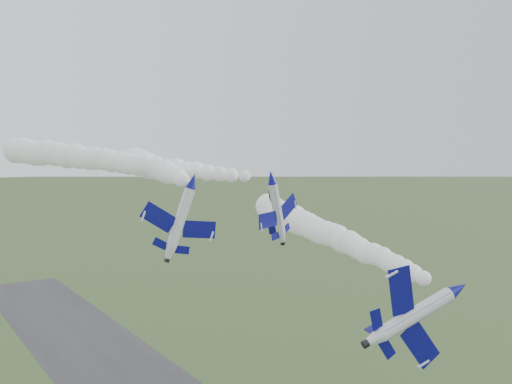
% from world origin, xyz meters
% --- Properties ---
extents(jet_lead, '(6.14, 13.71, 10.55)m').
position_xyz_m(jet_lead, '(12.31, -8.76, 30.53)').
color(jet_lead, silver).
extents(smoke_trail_jet_lead, '(19.35, 60.19, 5.39)m').
position_xyz_m(smoke_trail_jet_lead, '(21.09, 23.81, 32.08)').
color(smoke_trail_jet_lead, silver).
extents(jet_pair_left, '(9.78, 12.03, 3.97)m').
position_xyz_m(jet_pair_left, '(-4.93, 19.58, 41.40)').
color(jet_pair_left, silver).
extents(smoke_trail_jet_pair_left, '(19.14, 53.66, 5.42)m').
position_xyz_m(smoke_trail_jet_pair_left, '(1.82, 48.53, 42.39)').
color(smoke_trail_jet_pair_left, silver).
extents(jet_pair_right, '(9.33, 11.23, 3.60)m').
position_xyz_m(jet_pair_right, '(7.45, 19.18, 41.61)').
color(jet_pair_right, silver).
extents(smoke_trail_jet_pair_right, '(28.19, 67.92, 5.55)m').
position_xyz_m(smoke_trail_jet_pair_right, '(-3.94, 54.72, 43.52)').
color(smoke_trail_jet_pair_right, silver).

